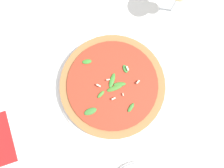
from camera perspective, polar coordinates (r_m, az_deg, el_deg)
ground_plane at (r=0.66m, az=2.32°, el=0.56°), size 6.00×6.00×0.00m
pizza_arugula_main at (r=0.64m, az=-0.00°, el=-0.21°), size 0.32×0.32×0.05m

